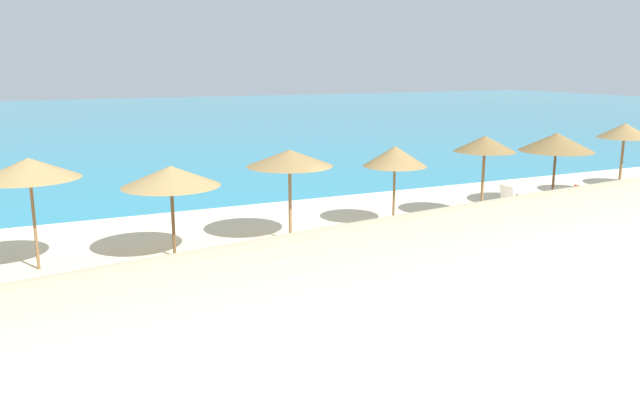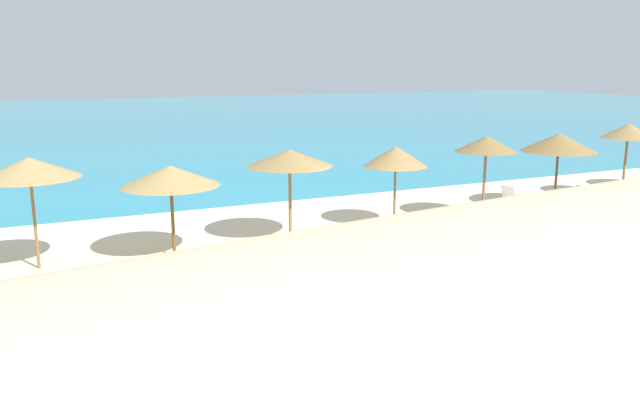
# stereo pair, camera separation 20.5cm
# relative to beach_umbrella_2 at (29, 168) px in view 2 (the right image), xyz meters

# --- Properties ---
(ground_plane) EXTENTS (160.00, 160.00, 0.00)m
(ground_plane) POSITION_rel_beach_umbrella_2_xyz_m (8.39, -2.50, -2.53)
(ground_plane) COLOR beige
(sea_water) EXTENTS (160.00, 76.79, 0.01)m
(sea_water) POSITION_rel_beach_umbrella_2_xyz_m (8.39, 43.12, -2.52)
(sea_water) COLOR teal
(sea_water) RESTS_ON ground_plane
(beach_umbrella_2) EXTENTS (2.37, 2.37, 2.79)m
(beach_umbrella_2) POSITION_rel_beach_umbrella_2_xyz_m (0.00, 0.00, 0.00)
(beach_umbrella_2) COLOR brown
(beach_umbrella_2) RESTS_ON ground_plane
(beach_umbrella_3) EXTENTS (2.55, 2.55, 2.42)m
(beach_umbrella_3) POSITION_rel_beach_umbrella_2_xyz_m (3.30, -0.33, -0.38)
(beach_umbrella_3) COLOR brown
(beach_umbrella_3) RESTS_ON ground_plane
(beach_umbrella_4) EXTENTS (2.46, 2.46, 2.62)m
(beach_umbrella_4) POSITION_rel_beach_umbrella_2_xyz_m (6.70, -0.11, -0.15)
(beach_umbrella_4) COLOR brown
(beach_umbrella_4) RESTS_ON ground_plane
(beach_umbrella_5) EXTENTS (1.99, 1.99, 2.51)m
(beach_umbrella_5) POSITION_rel_beach_umbrella_2_xyz_m (10.31, 0.09, -0.34)
(beach_umbrella_5) COLOR brown
(beach_umbrella_5) RESTS_ON ground_plane
(beach_umbrella_6) EXTENTS (1.99, 1.99, 2.72)m
(beach_umbrella_6) POSITION_rel_beach_umbrella_2_xyz_m (13.43, -0.34, -0.08)
(beach_umbrella_6) COLOR brown
(beach_umbrella_6) RESTS_ON ground_plane
(beach_umbrella_7) EXTENTS (2.57, 2.57, 2.64)m
(beach_umbrella_7) POSITION_rel_beach_umbrella_2_xyz_m (16.78, -0.10, -0.21)
(beach_umbrella_7) COLOR brown
(beach_umbrella_7) RESTS_ON ground_plane
(beach_umbrella_8) EXTENTS (1.97, 1.97, 2.81)m
(beach_umbrella_8) POSITION_rel_beach_umbrella_2_xyz_m (20.45, 0.16, -0.01)
(beach_umbrella_8) COLOR brown
(beach_umbrella_8) RESTS_ON ground_plane
(lounge_chair_1) EXTENTS (1.41, 0.88, 1.03)m
(lounge_chair_1) POSITION_rel_beach_umbrella_2_xyz_m (16.18, -1.52, -2.12)
(lounge_chair_1) COLOR red
(lounge_chair_1) RESTS_ON ground_plane
(lounge_chair_2) EXTENTS (1.33, 0.67, 1.13)m
(lounge_chair_2) POSITION_rel_beach_umbrella_2_xyz_m (13.79, -0.80, -2.09)
(lounge_chair_2) COLOR white
(lounge_chair_2) RESTS_ON ground_plane
(beach_ball) EXTENTS (0.35, 0.35, 0.35)m
(beach_ball) POSITION_rel_beach_umbrella_2_xyz_m (12.47, -3.58, -2.35)
(beach_ball) COLOR blue
(beach_ball) RESTS_ON ground_plane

